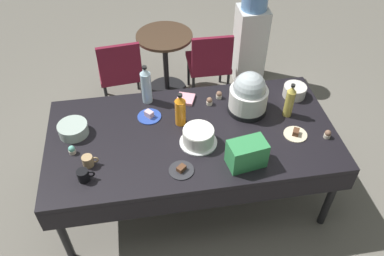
{
  "coord_description": "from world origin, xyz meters",
  "views": [
    {
      "loc": [
        -0.34,
        -2.08,
        2.82
      ],
      "look_at": [
        0.0,
        0.0,
        0.8
      ],
      "focal_mm": 36.23,
      "sensor_mm": 36.0,
      "label": 1
    }
  ],
  "objects_px": {
    "dessert_plate_cream": "(296,134)",
    "coffee_mug_tan": "(88,161)",
    "slow_cooker": "(249,94)",
    "cupcake_lemon": "(219,95)",
    "water_cooler": "(251,34)",
    "potluck_table": "(192,138)",
    "dessert_plate_cobalt": "(149,116)",
    "round_cafe_table": "(165,53)",
    "coffee_mug_black": "(84,175)",
    "glass_salad_bowl": "(73,129)",
    "frosted_layer_cake": "(198,137)",
    "soda_carton": "(247,154)",
    "cupcake_rose": "(72,150)",
    "maroon_chair_right": "(210,61)",
    "soda_bottle_water": "(146,85)",
    "dessert_plate_charcoal": "(181,170)",
    "ceramic_snack_bowl": "(295,91)",
    "soda_bottle_orange_juice": "(180,110)",
    "cupcake_cocoa": "(328,134)",
    "maroon_chair_left": "(120,69)",
    "soda_bottle_ginger_ale": "(290,101)",
    "cupcake_mint": "(209,101)"
  },
  "relations": [
    {
      "from": "dessert_plate_cream",
      "to": "round_cafe_table",
      "type": "distance_m",
      "value": 1.88
    },
    {
      "from": "cupcake_rose",
      "to": "soda_bottle_water",
      "type": "bearing_deg",
      "value": 40.76
    },
    {
      "from": "soda_carton",
      "to": "maroon_chair_right",
      "type": "xyz_separation_m",
      "value": [
        0.08,
        1.67,
        -0.36
      ]
    },
    {
      "from": "ceramic_snack_bowl",
      "to": "soda_carton",
      "type": "relative_size",
      "value": 0.73
    },
    {
      "from": "water_cooler",
      "to": "soda_bottle_water",
      "type": "bearing_deg",
      "value": -136.44
    },
    {
      "from": "round_cafe_table",
      "to": "glass_salad_bowl",
      "type": "bearing_deg",
      "value": -121.11
    },
    {
      "from": "dessert_plate_cobalt",
      "to": "cupcake_rose",
      "type": "distance_m",
      "value": 0.65
    },
    {
      "from": "cupcake_cocoa",
      "to": "ceramic_snack_bowl",
      "type": "bearing_deg",
      "value": 98.28
    },
    {
      "from": "round_cafe_table",
      "to": "soda_bottle_orange_juice",
      "type": "bearing_deg",
      "value": -90.82
    },
    {
      "from": "cupcake_mint",
      "to": "soda_bottle_orange_juice",
      "type": "bearing_deg",
      "value": -144.65
    },
    {
      "from": "maroon_chair_right",
      "to": "soda_bottle_orange_juice",
      "type": "bearing_deg",
      "value": -111.71
    },
    {
      "from": "soda_bottle_orange_juice",
      "to": "round_cafe_table",
      "type": "relative_size",
      "value": 0.4
    },
    {
      "from": "dessert_plate_cream",
      "to": "water_cooler",
      "type": "height_order",
      "value": "water_cooler"
    },
    {
      "from": "potluck_table",
      "to": "round_cafe_table",
      "type": "bearing_deg",
      "value": 91.88
    },
    {
      "from": "dessert_plate_cobalt",
      "to": "cupcake_lemon",
      "type": "height_order",
      "value": "cupcake_lemon"
    },
    {
      "from": "cupcake_cocoa",
      "to": "soda_carton",
      "type": "height_order",
      "value": "soda_carton"
    },
    {
      "from": "cupcake_rose",
      "to": "maroon_chair_left",
      "type": "xyz_separation_m",
      "value": [
        0.35,
        1.37,
        -0.29
      ]
    },
    {
      "from": "soda_bottle_ginger_ale",
      "to": "maroon_chair_right",
      "type": "distance_m",
      "value": 1.34
    },
    {
      "from": "dessert_plate_cobalt",
      "to": "maroon_chair_right",
      "type": "distance_m",
      "value": 1.31
    },
    {
      "from": "ceramic_snack_bowl",
      "to": "maroon_chair_left",
      "type": "relative_size",
      "value": 0.22
    },
    {
      "from": "slow_cooker",
      "to": "round_cafe_table",
      "type": "bearing_deg",
      "value": 111.74
    },
    {
      "from": "ceramic_snack_bowl",
      "to": "coffee_mug_black",
      "type": "xyz_separation_m",
      "value": [
        -1.72,
        -0.64,
        -0.01
      ]
    },
    {
      "from": "dessert_plate_charcoal",
      "to": "cupcake_lemon",
      "type": "relative_size",
      "value": 2.62
    },
    {
      "from": "dessert_plate_cobalt",
      "to": "cupcake_cocoa",
      "type": "distance_m",
      "value": 1.38
    },
    {
      "from": "frosted_layer_cake",
      "to": "soda_bottle_ginger_ale",
      "type": "xyz_separation_m",
      "value": [
        0.76,
        0.2,
        0.08
      ]
    },
    {
      "from": "slow_cooker",
      "to": "cupcake_cocoa",
      "type": "xyz_separation_m",
      "value": [
        0.52,
        -0.4,
        -0.13
      ]
    },
    {
      "from": "frosted_layer_cake",
      "to": "soda_carton",
      "type": "bearing_deg",
      "value": -40.54
    },
    {
      "from": "dessert_plate_cobalt",
      "to": "cupcake_rose",
      "type": "height_order",
      "value": "cupcake_rose"
    },
    {
      "from": "potluck_table",
      "to": "dessert_plate_cobalt",
      "type": "relative_size",
      "value": 11.6
    },
    {
      "from": "slow_cooker",
      "to": "cupcake_lemon",
      "type": "bearing_deg",
      "value": 135.57
    },
    {
      "from": "soda_bottle_orange_juice",
      "to": "potluck_table",
      "type": "bearing_deg",
      "value": -60.19
    },
    {
      "from": "coffee_mug_black",
      "to": "cupcake_rose",
      "type": "bearing_deg",
      "value": 110.01
    },
    {
      "from": "dessert_plate_charcoal",
      "to": "cupcake_cocoa",
      "type": "distance_m",
      "value": 1.14
    },
    {
      "from": "cupcake_mint",
      "to": "cupcake_lemon",
      "type": "height_order",
      "value": "same"
    },
    {
      "from": "potluck_table",
      "to": "maroon_chair_right",
      "type": "height_order",
      "value": "maroon_chair_right"
    },
    {
      "from": "dessert_plate_charcoal",
      "to": "cupcake_lemon",
      "type": "bearing_deg",
      "value": 60.15
    },
    {
      "from": "dessert_plate_charcoal",
      "to": "dessert_plate_cobalt",
      "type": "bearing_deg",
      "value": 106.48
    },
    {
      "from": "dessert_plate_cream",
      "to": "cupcake_rose",
      "type": "height_order",
      "value": "cupcake_rose"
    },
    {
      "from": "cupcake_lemon",
      "to": "soda_bottle_water",
      "type": "relative_size",
      "value": 0.2
    },
    {
      "from": "coffee_mug_tan",
      "to": "maroon_chair_right",
      "type": "distance_m",
      "value": 1.93
    },
    {
      "from": "maroon_chair_left",
      "to": "water_cooler",
      "type": "distance_m",
      "value": 1.5
    },
    {
      "from": "dessert_plate_cream",
      "to": "coffee_mug_tan",
      "type": "distance_m",
      "value": 1.54
    },
    {
      "from": "soda_bottle_orange_juice",
      "to": "coffee_mug_black",
      "type": "height_order",
      "value": "soda_bottle_orange_juice"
    },
    {
      "from": "cupcake_cocoa",
      "to": "cupcake_mint",
      "type": "height_order",
      "value": "same"
    },
    {
      "from": "maroon_chair_right",
      "to": "water_cooler",
      "type": "xyz_separation_m",
      "value": [
        0.53,
        0.3,
        0.1
      ]
    },
    {
      "from": "glass_salad_bowl",
      "to": "cupcake_rose",
      "type": "relative_size",
      "value": 3.33
    },
    {
      "from": "potluck_table",
      "to": "dessert_plate_charcoal",
      "type": "relative_size",
      "value": 12.43
    },
    {
      "from": "dessert_plate_cobalt",
      "to": "cupcake_cocoa",
      "type": "relative_size",
      "value": 2.81
    },
    {
      "from": "cupcake_lemon",
      "to": "coffee_mug_black",
      "type": "xyz_separation_m",
      "value": [
        -1.08,
        -0.71,
        0.01
      ]
    },
    {
      "from": "dessert_plate_charcoal",
      "to": "soda_bottle_ginger_ale",
      "type": "distance_m",
      "value": 1.03
    }
  ]
}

